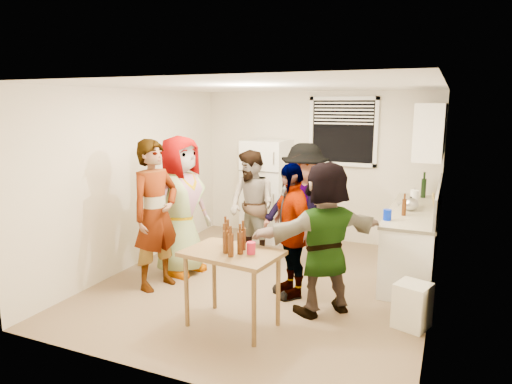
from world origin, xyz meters
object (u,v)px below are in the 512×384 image
at_px(blue_cup, 387,220).
at_px(beer_bottle_table, 228,248).
at_px(refrigerator, 267,190).
at_px(guest_back_right, 303,267).
at_px(kettle, 410,211).
at_px(serving_table, 233,325).
at_px(guest_stripe, 159,286).
at_px(trash_bin, 412,304).
at_px(beer_bottle_counter, 404,215).
at_px(wine_bottle, 423,198).
at_px(guest_black, 290,294).
at_px(red_cup, 251,254).
at_px(guest_orange, 323,311).
at_px(guest_grey, 183,272).
at_px(guest_back_left, 252,258).

relative_size(blue_cup, beer_bottle_table, 0.58).
relative_size(refrigerator, guest_back_right, 0.96).
relative_size(kettle, blue_cup, 1.83).
bearing_deg(blue_cup, refrigerator, 145.86).
height_order(serving_table, guest_stripe, serving_table).
bearing_deg(trash_bin, refrigerator, 137.72).
height_order(beer_bottle_counter, serving_table, beer_bottle_counter).
relative_size(trash_bin, guest_back_right, 0.27).
height_order(refrigerator, kettle, refrigerator).
xyz_separation_m(wine_bottle, guest_black, (-1.34, -2.22, -0.90)).
bearing_deg(guest_stripe, guest_black, -60.56).
distance_m(red_cup, guest_black, 1.28).
relative_size(blue_cup, red_cup, 1.11).
distance_m(serving_table, guest_orange, 1.05).
bearing_deg(guest_back_right, blue_cup, -26.49).
distance_m(wine_bottle, trash_bin, 2.58).
bearing_deg(serving_table, refrigerator, 105.78).
height_order(wine_bottle, guest_grey, wine_bottle).
bearing_deg(kettle, refrigerator, 143.18).
bearing_deg(guest_stripe, kettle, -45.05).
xyz_separation_m(refrigerator, blue_cup, (2.19, -1.49, 0.05)).
distance_m(red_cup, guest_orange, 1.21).
relative_size(refrigerator, serving_table, 1.76).
height_order(wine_bottle, serving_table, wine_bottle).
height_order(blue_cup, red_cup, blue_cup).
bearing_deg(trash_bin, guest_back_right, 141.57).
relative_size(guest_stripe, guest_back_left, 1.15).
xyz_separation_m(guest_grey, guest_back_right, (1.47, 0.84, 0.00)).
xyz_separation_m(blue_cup, trash_bin, (0.41, -0.88, -0.65)).
distance_m(kettle, guest_grey, 3.19).
height_order(beer_bottle_table, guest_back_right, beer_bottle_table).
xyz_separation_m(blue_cup, serving_table, (-1.32, -1.60, -0.90)).
bearing_deg(guest_stripe, guest_back_right, -32.01).
distance_m(kettle, beer_bottle_counter, 0.32).
bearing_deg(beer_bottle_table, guest_back_right, 83.02).
relative_size(serving_table, beer_bottle_table, 4.18).
bearing_deg(wine_bottle, beer_bottle_counter, -96.63).
bearing_deg(beer_bottle_table, blue_cup, 47.30).
relative_size(beer_bottle_table, guest_stripe, 0.12).
distance_m(wine_bottle, blue_cup, 1.65).
distance_m(guest_grey, guest_orange, 2.15).
bearing_deg(trash_bin, guest_black, 168.99).
bearing_deg(guest_grey, beer_bottle_table, -118.44).
height_order(blue_cup, guest_orange, blue_cup).
distance_m(beer_bottle_counter, serving_table, 2.59).
height_order(beer_bottle_counter, blue_cup, beer_bottle_counter).
bearing_deg(guest_back_right, guest_back_left, 166.70).
bearing_deg(refrigerator, guest_black, -60.83).
xyz_separation_m(beer_bottle_counter, guest_back_left, (-2.16, 0.11, -0.90)).
relative_size(blue_cup, guest_stripe, 0.07).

